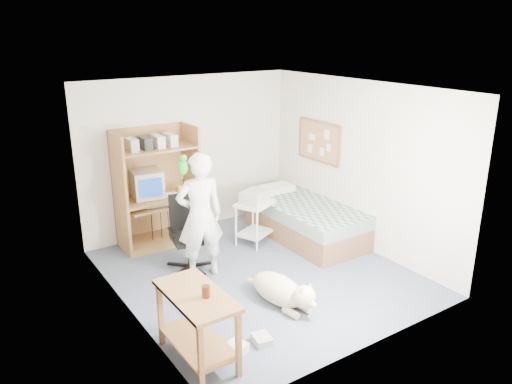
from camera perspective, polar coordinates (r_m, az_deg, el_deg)
floor at (r=6.92m, az=0.34°, el=-9.23°), size 4.00×4.00×0.00m
wall_back at (r=8.10m, az=-7.62°, el=4.25°), size 3.60×0.02×2.50m
wall_right at (r=7.55m, az=11.76°, el=2.97°), size 0.02×4.00×2.50m
wall_left at (r=5.68m, az=-14.88°, el=-2.41°), size 0.02×4.00×2.50m
ceiling at (r=6.17m, az=0.38°, el=11.81°), size 3.60×4.00×0.02m
computer_hutch at (r=7.72m, az=-11.26°, el=0.01°), size 1.20×0.63×1.80m
bed at (r=7.96m, az=5.62°, el=-3.22°), size 1.02×2.02×0.66m
side_desk at (r=5.09m, az=-6.77°, el=-13.94°), size 0.50×1.00×0.75m
corkboard at (r=8.12m, az=7.21°, el=5.74°), size 0.04×0.94×0.66m
office_chair at (r=6.99m, az=-7.73°, el=-5.77°), size 0.58×0.58×1.03m
person at (r=6.56m, az=-6.42°, el=-2.74°), size 0.69×0.52×1.71m
parrot at (r=6.27m, az=-8.34°, el=2.99°), size 0.13×0.22×0.35m
dog at (r=6.12m, az=2.95°, el=-11.15°), size 0.48×1.17×0.44m
printer_cart at (r=7.66m, az=-0.14°, el=-2.77°), size 0.69×0.63×0.67m
printer at (r=7.56m, az=-0.14°, el=-0.54°), size 0.52×0.47×0.18m
crt_monitor at (r=7.63m, az=-12.35°, el=0.94°), size 0.49×0.51×0.41m
keyboard at (r=7.62m, az=-10.89°, el=-1.40°), size 0.46×0.21×0.03m
pencil_cup at (r=7.78m, az=-8.61°, el=0.30°), size 0.08×0.08×0.12m
drink_glass at (r=4.86m, az=-5.74°, el=-11.25°), size 0.08×0.08×0.12m
floor_box_a at (r=5.38m, az=-2.50°, el=-17.53°), size 0.30×0.27×0.10m
floor_box_b at (r=5.54m, az=0.70°, el=-16.49°), size 0.22×0.25×0.08m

